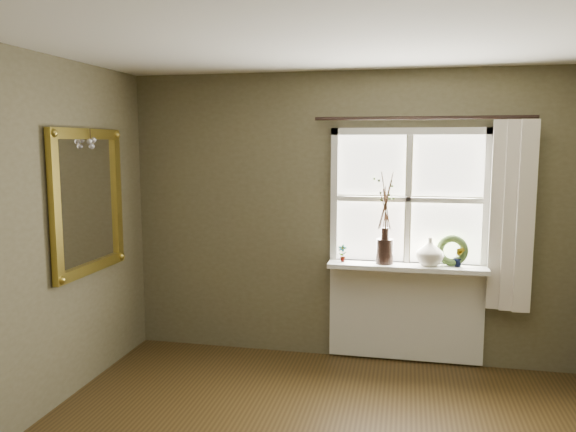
% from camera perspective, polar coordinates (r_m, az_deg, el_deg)
% --- Properties ---
extents(ceiling, '(4.50, 4.50, 0.00)m').
position_cam_1_polar(ceiling, '(2.89, 1.08, 20.03)').
color(ceiling, silver).
rests_on(ceiling, ground).
extents(wall_back, '(4.00, 0.10, 2.60)m').
position_cam_1_polar(wall_back, '(5.14, 5.93, -0.09)').
color(wall_back, brown).
rests_on(wall_back, ground).
extents(window_frame, '(1.36, 0.06, 1.24)m').
position_cam_1_polar(window_frame, '(5.02, 12.12, 1.67)').
color(window_frame, silver).
rests_on(window_frame, wall_back).
extents(window_sill, '(1.36, 0.26, 0.04)m').
position_cam_1_polar(window_sill, '(5.00, 11.94, -5.07)').
color(window_sill, silver).
rests_on(window_sill, wall_back).
extents(window_apron, '(1.36, 0.04, 0.88)m').
position_cam_1_polar(window_apron, '(5.22, 11.81, -9.53)').
color(window_apron, silver).
rests_on(window_apron, ground).
extents(dark_jug, '(0.16, 0.16, 0.22)m').
position_cam_1_polar(dark_jug, '(4.98, 9.79, -3.55)').
color(dark_jug, black).
rests_on(dark_jug, window_sill).
extents(cream_vase, '(0.31, 0.31, 0.24)m').
position_cam_1_polar(cream_vase, '(4.98, 14.21, -3.53)').
color(cream_vase, beige).
rests_on(cream_vase, window_sill).
extents(wreath, '(0.29, 0.18, 0.28)m').
position_cam_1_polar(wreath, '(5.03, 16.32, -3.71)').
color(wreath, '#32461F').
rests_on(wreath, window_sill).
extents(potted_plant_left, '(0.09, 0.07, 0.15)m').
position_cam_1_polar(potted_plant_left, '(5.01, 5.55, -3.78)').
color(potted_plant_left, '#32461F').
rests_on(potted_plant_left, window_sill).
extents(potted_plant_right, '(0.12, 0.11, 0.17)m').
position_cam_1_polar(potted_plant_right, '(5.00, 16.99, -4.00)').
color(potted_plant_right, '#32461F').
rests_on(potted_plant_right, window_sill).
extents(curtain, '(0.36, 0.12, 1.59)m').
position_cam_1_polar(curtain, '(5.01, 21.74, -0.03)').
color(curtain, beige).
rests_on(curtain, wall_back).
extents(curtain_rod, '(1.84, 0.03, 0.03)m').
position_cam_1_polar(curtain_rod, '(4.94, 13.52, 9.67)').
color(curtain_rod, black).
rests_on(curtain_rod, wall_back).
extents(gilt_mirror, '(0.10, 0.97, 1.16)m').
position_cam_1_polar(gilt_mirror, '(4.78, -19.63, 1.44)').
color(gilt_mirror, white).
rests_on(gilt_mirror, wall_left).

